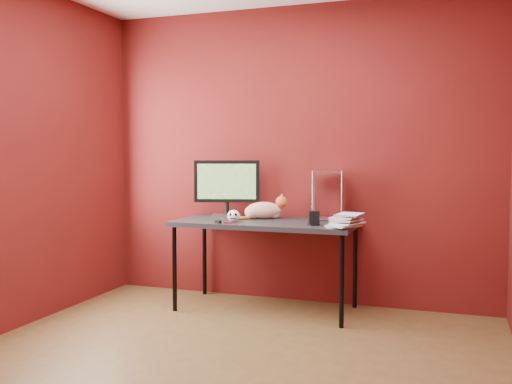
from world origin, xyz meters
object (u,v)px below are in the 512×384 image
(skull_mug, at_px, (233,216))
(book_stack, at_px, (337,148))
(cat, at_px, (264,210))
(monitor, at_px, (227,185))
(desk, at_px, (266,227))
(speaker, at_px, (314,219))

(skull_mug, distance_m, book_stack, 1.02)
(cat, distance_m, skull_mug, 0.34)
(skull_mug, relative_size, book_stack, 0.09)
(skull_mug, xyz_separation_m, book_stack, (0.86, 0.00, 0.55))
(monitor, relative_size, cat, 1.43)
(desk, height_order, book_stack, book_stack)
(desk, relative_size, monitor, 2.67)
(monitor, height_order, skull_mug, monitor)
(book_stack, bearing_deg, desk, 165.55)
(monitor, relative_size, book_stack, 0.46)
(speaker, bearing_deg, monitor, 136.84)
(desk, relative_size, skull_mug, 14.04)
(monitor, height_order, cat, monitor)
(speaker, bearing_deg, skull_mug, 158.52)
(monitor, xyz_separation_m, cat, (0.36, -0.04, -0.20))
(monitor, distance_m, speaker, 0.95)
(cat, distance_m, speaker, 0.58)
(cat, height_order, skull_mug, cat)
(desk, xyz_separation_m, speaker, (0.45, -0.15, 0.10))
(monitor, bearing_deg, speaker, -37.62)
(skull_mug, bearing_deg, desk, 18.57)
(skull_mug, bearing_deg, speaker, -16.03)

